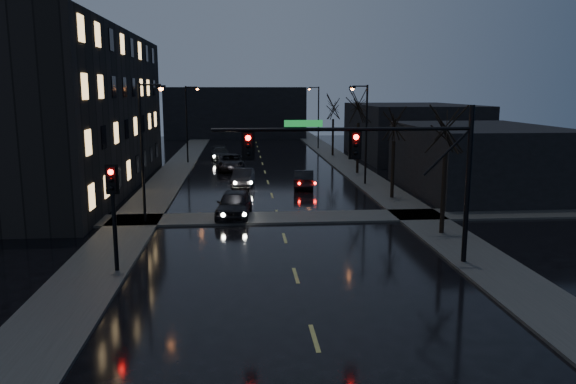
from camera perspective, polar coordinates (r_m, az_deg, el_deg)
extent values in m
plane|color=black|center=(16.32, 3.65, -17.55)|extent=(160.00, 160.00, 0.00)
cube|color=#2D2D2B|center=(50.23, -11.95, 1.47)|extent=(3.00, 140.00, 0.12)
cube|color=#2D2D2B|center=(50.97, 7.38, 1.73)|extent=(3.00, 140.00, 0.12)
cube|color=#2D2D2B|center=(33.69, -0.94, -2.63)|extent=(40.00, 3.00, 0.12)
cube|color=black|center=(46.54, -22.90, 7.55)|extent=(12.00, 30.00, 12.00)
cube|color=black|center=(44.27, 18.83, 3.15)|extent=(10.00, 14.00, 5.00)
cube|color=black|center=(65.31, 12.38, 6.06)|extent=(12.00, 18.00, 6.00)
cube|color=black|center=(92.33, -5.34, 8.06)|extent=(22.00, 10.00, 8.00)
cylinder|color=black|center=(25.57, 17.80, 0.56)|extent=(0.22, 0.22, 7.00)
cylinder|color=black|center=(23.70, 5.68, 6.36)|extent=(11.00, 0.16, 0.16)
cylinder|color=black|center=(25.00, 15.86, 3.92)|extent=(2.05, 0.10, 2.05)
cube|color=#0C591E|center=(23.44, 1.57, 6.97)|extent=(1.60, 0.04, 0.28)
cube|color=black|center=(23.37, -4.07, 4.73)|extent=(0.35, 0.28, 1.05)
sphere|color=#FF0705|center=(23.18, -4.08, 5.50)|extent=(0.22, 0.22, 0.22)
cube|color=black|center=(23.85, 6.84, 4.80)|extent=(0.35, 0.28, 1.05)
sphere|color=#FF0705|center=(23.67, 6.94, 5.55)|extent=(0.22, 0.22, 0.22)
cylinder|color=black|center=(24.47, -17.22, -2.94)|extent=(0.18, 0.18, 4.40)
cube|color=black|center=(24.13, -17.45, 1.22)|extent=(0.35, 0.28, 1.05)
sphere|color=#FF0705|center=(23.93, -17.57, 1.94)|extent=(0.22, 0.22, 0.22)
cylinder|color=black|center=(30.66, 15.50, -0.23)|extent=(0.24, 0.24, 4.40)
cylinder|color=black|center=(40.08, 10.59, 2.20)|extent=(0.24, 0.24, 4.12)
cylinder|color=black|center=(51.63, 7.10, 4.40)|extent=(0.24, 0.24, 4.68)
cylinder|color=black|center=(65.35, 4.58, 5.51)|extent=(0.24, 0.24, 4.29)
cylinder|color=black|center=(32.94, -14.59, 3.70)|extent=(0.16, 0.16, 8.00)
cylinder|color=black|center=(32.64, -13.85, 10.54)|extent=(1.20, 0.10, 0.10)
cube|color=black|center=(32.56, -12.79, 10.40)|extent=(0.50, 0.25, 0.15)
sphere|color=orange|center=(32.56, -12.78, 10.23)|extent=(0.28, 0.28, 0.28)
cylinder|color=black|center=(59.63, -10.25, 6.71)|extent=(0.16, 0.16, 8.00)
cylinder|color=black|center=(59.47, -9.78, 10.47)|extent=(1.20, 0.10, 0.10)
cube|color=black|center=(59.42, -9.19, 10.39)|extent=(0.50, 0.25, 0.15)
sphere|color=orange|center=(59.42, -9.19, 10.30)|extent=(0.28, 0.28, 0.28)
cylinder|color=black|center=(45.51, 7.95, 5.69)|extent=(0.16, 0.16, 8.00)
cylinder|color=black|center=(45.24, 7.32, 10.62)|extent=(1.20, 0.10, 0.10)
cube|color=black|center=(45.12, 6.56, 10.51)|extent=(0.50, 0.25, 0.15)
sphere|color=orange|center=(45.12, 6.55, 10.38)|extent=(0.28, 0.28, 0.28)
cylinder|color=black|center=(73.03, 3.11, 7.50)|extent=(0.16, 0.16, 8.00)
cylinder|color=black|center=(72.86, 2.66, 10.56)|extent=(1.20, 0.10, 0.10)
cube|color=black|center=(72.79, 2.19, 10.49)|extent=(0.50, 0.25, 0.15)
sphere|color=orange|center=(72.79, 2.19, 10.41)|extent=(0.28, 0.28, 0.28)
imported|color=black|center=(34.07, -5.49, -1.22)|extent=(2.42, 4.99, 1.64)
imported|color=black|center=(44.99, -4.61, 1.48)|extent=(2.00, 4.46, 1.42)
imported|color=black|center=(54.25, -5.79, 3.04)|extent=(2.60, 5.56, 1.54)
imported|color=black|center=(62.32, -6.88, 3.90)|extent=(2.54, 5.02, 1.40)
imported|color=black|center=(44.29, 1.63, 1.36)|extent=(2.00, 4.43, 1.41)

